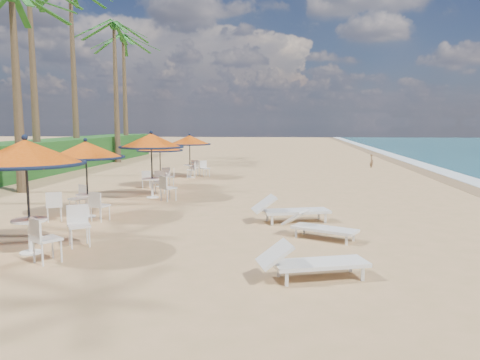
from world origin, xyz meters
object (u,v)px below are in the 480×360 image
object	(u,v)px
station_3	(160,152)
station_2	(153,147)
lounger_near	(309,261)
lounger_far	(288,209)
station_0	(30,163)
station_4	(191,145)
lounger_mid	(317,226)
station_1	(84,159)

from	to	relation	value
station_3	station_2	bearing A→B (deg)	-79.27
lounger_near	lounger_far	size ratio (longest dim) A/B	0.91
station_0	lounger_far	bearing A→B (deg)	34.60
station_0	station_2	bearing A→B (deg)	87.05
station_2	station_4	bearing A→B (deg)	89.58
lounger_mid	lounger_far	distance (m)	1.93
station_0	station_1	world-z (taller)	station_0
station_0	station_1	xyz separation A→B (m)	(-0.56, 3.87, -0.23)
station_3	lounger_far	world-z (taller)	station_3
station_3	station_0	bearing A→B (deg)	-89.05
station_3	lounger_mid	xyz separation A→B (m)	(6.34, -8.67, -1.24)
lounger_far	lounger_near	bearing A→B (deg)	-101.49
station_3	station_4	bearing A→B (deg)	80.17
station_4	lounger_far	xyz separation A→B (m)	(5.02, -10.44, -1.29)
station_0	station_4	size ratio (longest dim) A/B	1.14
station_2	lounger_near	world-z (taller)	station_2
station_2	station_4	distance (m)	6.58
station_4	lounger_mid	size ratio (longest dim) A/B	1.19
station_0	lounger_mid	world-z (taller)	station_0
station_1	lounger_far	distance (m)	6.17
station_2	lounger_mid	world-z (taller)	station_2
station_0	station_3	bearing A→B (deg)	90.95
station_4	lounger_far	size ratio (longest dim) A/B	0.98
station_3	station_1	bearing A→B (deg)	-93.23
station_1	station_2	bearing A→B (deg)	75.80
station_1	lounger_near	size ratio (longest dim) A/B	1.13
station_1	station_3	bearing A→B (deg)	86.77
station_2	lounger_far	size ratio (longest dim) A/B	1.10
station_1	station_4	distance (m)	10.39
station_1	lounger_near	xyz separation A→B (m)	(6.40, -4.96, -1.39)
station_1	lounger_near	bearing A→B (deg)	-37.73
station_2	station_3	world-z (taller)	station_2
station_4	lounger_near	xyz separation A→B (m)	(5.40, -15.29, -1.32)
station_0	station_1	distance (m)	3.91
station_4	lounger_near	size ratio (longest dim) A/B	1.08
station_1	station_4	xyz separation A→B (m)	(1.00, 10.34, -0.08)
station_3	lounger_near	world-z (taller)	station_3
station_3	lounger_near	size ratio (longest dim) A/B	1.01
station_3	station_4	size ratio (longest dim) A/B	0.94
station_3	lounger_near	distance (m)	13.24
station_2	lounger_mid	xyz separation A→B (m)	(5.77, -5.66, -1.61)
station_0	lounger_near	distance (m)	6.16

